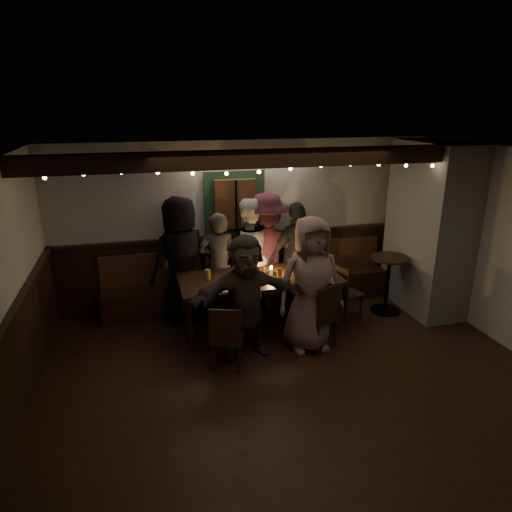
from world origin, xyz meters
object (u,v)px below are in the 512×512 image
object	(u,v)px
chair_near_left	(227,335)
person_g	(310,285)
chair_near_right	(323,313)
high_top	(388,277)
person_b	(218,265)
person_f	(246,297)
person_c	(247,255)
person_d	(266,251)
dining_table	(260,282)
person_e	(297,255)
person_a	(181,259)
chair_end	(343,289)

from	to	relation	value
chair_near_left	person_g	size ratio (longest dim) A/B	0.47
chair_near_right	high_top	size ratio (longest dim) A/B	1.04
person_b	person_f	size ratio (longest dim) A/B	0.99
person_c	person_g	distance (m)	1.48
chair_near_left	chair_near_right	bearing A→B (deg)	7.71
chair_near_right	person_c	world-z (taller)	person_c
person_b	person_d	world-z (taller)	person_d
chair_near_right	person_f	distance (m)	1.06
dining_table	person_e	bearing A→B (deg)	39.52
chair_near_left	person_a	xyz separation A→B (m)	(-0.36, 1.59, 0.46)
person_d	person_b	bearing A→B (deg)	7.97
chair_near_left	chair_near_right	xyz separation A→B (m)	(1.33, 0.18, 0.05)
high_top	person_c	distance (m)	2.20
dining_table	chair_near_right	size ratio (longest dim) A/B	2.41
dining_table	chair_near_right	xyz separation A→B (m)	(0.66, -0.76, -0.21)
person_a	person_f	world-z (taller)	person_a
person_f	person_b	bearing A→B (deg)	91.62
person_f	person_a	bearing A→B (deg)	113.43
chair_near_right	chair_near_left	bearing A→B (deg)	-172.29
chair_near_right	person_b	world-z (taller)	person_b
person_e	person_g	bearing A→B (deg)	62.81
person_b	person_d	size ratio (longest dim) A/B	0.88
person_d	high_top	bearing A→B (deg)	158.67
person_c	person_f	world-z (taller)	person_c
dining_table	person_b	size ratio (longest dim) A/B	1.39
chair_near_left	person_g	distance (m)	1.26
person_a	person_c	bearing A→B (deg)	162.61
dining_table	chair_near_right	bearing A→B (deg)	-49.00
dining_table	person_d	xyz separation A→B (m)	(0.31, 0.75, 0.19)
dining_table	high_top	size ratio (longest dim) A/B	2.49
person_a	person_f	distance (m)	1.47
chair_near_left	person_f	distance (m)	0.54
chair_near_left	chair_end	xyz separation A→B (m)	(1.94, 0.91, 0.01)
high_top	person_a	distance (m)	3.17
person_c	person_b	bearing A→B (deg)	3.30
chair_near_right	chair_end	world-z (taller)	chair_near_right
chair_end	person_g	world-z (taller)	person_g
person_a	person_g	xyz separation A→B (m)	(1.52, -1.32, -0.04)
chair_end	high_top	size ratio (longest dim) A/B	0.97
person_c	person_e	bearing A→B (deg)	168.09
chair_near_left	dining_table	bearing A→B (deg)	54.72
chair_near_right	person_e	bearing A→B (deg)	85.12
person_d	chair_near_right	bearing A→B (deg)	102.90
chair_near_right	person_f	size ratio (longest dim) A/B	0.57
dining_table	person_g	xyz separation A→B (m)	(0.49, -0.67, 0.17)
person_d	person_f	world-z (taller)	person_d
high_top	person_e	xyz separation A→B (m)	(-1.29, 0.58, 0.28)
chair_near_right	person_b	bearing A→B (deg)	129.17
chair_end	person_d	size ratio (longest dim) A/B	0.47
person_b	person_g	distance (m)	1.63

